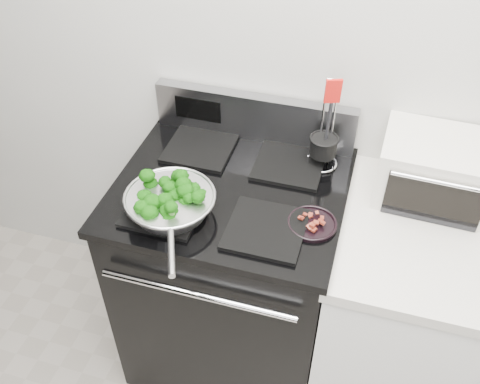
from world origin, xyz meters
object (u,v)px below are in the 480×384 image
at_px(bacon_plate, 312,221).
at_px(toaster_oven, 437,170).
at_px(utensil_holder, 323,150).
at_px(gas_range, 232,272).
at_px(skillet, 170,203).

relative_size(bacon_plate, toaster_oven, 0.41).
height_order(bacon_plate, utensil_holder, utensil_holder).
bearing_deg(gas_range, toaster_oven, 15.67).
xyz_separation_m(skillet, bacon_plate, (0.45, 0.08, -0.03)).
height_order(skillet, bacon_plate, skillet).
relative_size(skillet, utensil_holder, 1.27).
xyz_separation_m(gas_range, bacon_plate, (0.30, -0.11, 0.48)).
bearing_deg(bacon_plate, utensil_holder, 94.65).
distance_m(skillet, bacon_plate, 0.46).
bearing_deg(skillet, utensil_holder, 19.68).
relative_size(gas_range, utensil_holder, 3.20).
xyz_separation_m(gas_range, toaster_oven, (0.66, 0.19, 0.54)).
xyz_separation_m(skillet, utensil_holder, (0.42, 0.39, 0.02)).
bearing_deg(toaster_oven, bacon_plate, -138.42).
xyz_separation_m(utensil_holder, toaster_oven, (0.39, -0.02, 0.01)).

